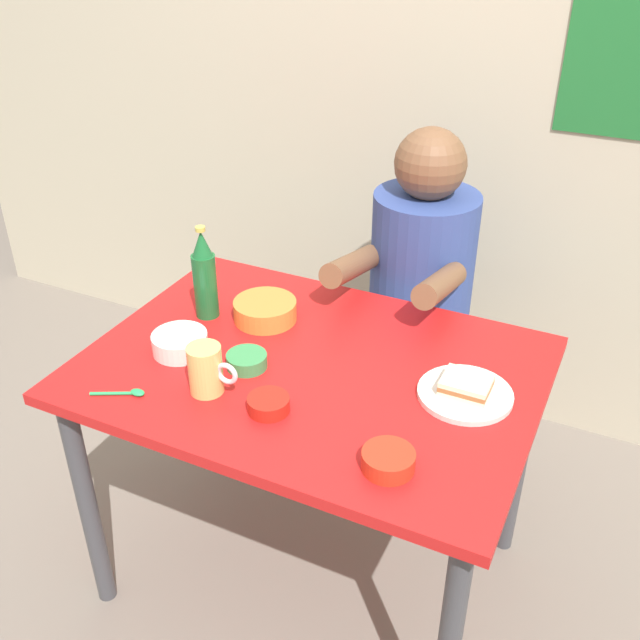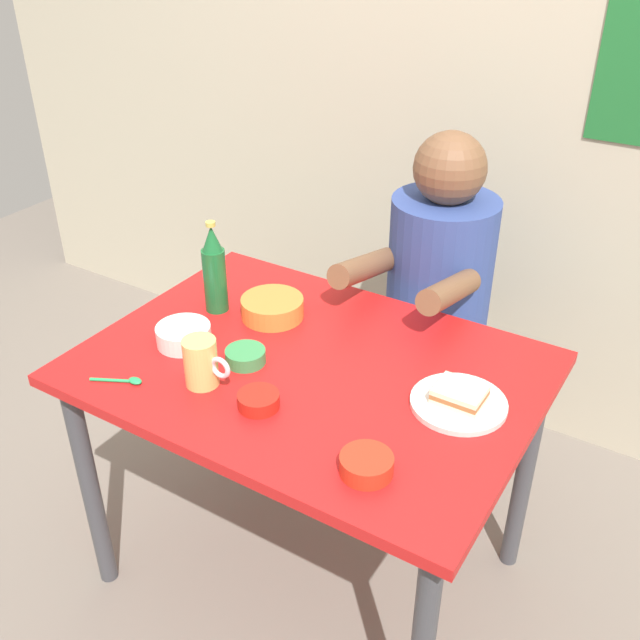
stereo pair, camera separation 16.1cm
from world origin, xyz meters
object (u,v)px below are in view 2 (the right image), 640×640
object	(u,v)px
beer_bottle	(214,271)
sauce_bowl_chili	(366,464)
person_seated	(439,265)
plate_orange	(459,403)
sandwich	(460,394)
stool	(430,375)
dining_table	(310,394)
beer_mug	(202,362)

from	to	relation	value
beer_bottle	sauce_bowl_chili	world-z (taller)	beer_bottle
person_seated	beer_bottle	xyz separation A→B (m)	(-0.43, -0.53, 0.09)
person_seated	plate_orange	xyz separation A→B (m)	(0.31, -0.58, -0.02)
sandwich	beer_bottle	xyz separation A→B (m)	(-0.74, 0.05, 0.09)
plate_orange	beer_bottle	xyz separation A→B (m)	(-0.74, 0.05, 0.11)
stool	plate_orange	bearing A→B (deg)	-62.75
stool	sauce_bowl_chili	world-z (taller)	sauce_bowl_chili
dining_table	stool	world-z (taller)	dining_table
sandwich	beer_mug	size ratio (longest dim) A/B	0.87
stool	sandwich	distance (m)	0.79
person_seated	sauce_bowl_chili	bearing A→B (deg)	-75.28
plate_orange	dining_table	bearing A→B (deg)	-174.42
sandwich	person_seated	bearing A→B (deg)	117.70
plate_orange	sandwich	world-z (taller)	sandwich
stool	beer_mug	distance (m)	0.98
stool	person_seated	world-z (taller)	person_seated
person_seated	sandwich	bearing A→B (deg)	-62.30
dining_table	sauce_bowl_chili	size ratio (longest dim) A/B	10.00
stool	sandwich	bearing A→B (deg)	-62.75
sandwich	sauce_bowl_chili	xyz separation A→B (m)	(-0.07, -0.30, -0.01)
person_seated	dining_table	bearing A→B (deg)	-96.61
plate_orange	beer_bottle	bearing A→B (deg)	175.83
plate_orange	sauce_bowl_chili	xyz separation A→B (m)	(-0.07, -0.30, 0.02)
beer_bottle	dining_table	bearing A→B (deg)	-14.12
sandwich	sauce_bowl_chili	world-z (taller)	sandwich
sandwich	beer_mug	world-z (taller)	beer_mug
dining_table	sandwich	world-z (taller)	sandwich
plate_orange	sauce_bowl_chili	distance (m)	0.31
stool	beer_bottle	distance (m)	0.86
person_seated	plate_orange	size ratio (longest dim) A/B	3.27
plate_orange	sauce_bowl_chili	bearing A→B (deg)	-103.82
dining_table	beer_mug	size ratio (longest dim) A/B	8.73
plate_orange	beer_mug	distance (m)	0.60
stool	beer_mug	bearing A→B (deg)	-106.11
person_seated	beer_mug	distance (m)	0.86
person_seated	beer_mug	bearing A→B (deg)	-106.31
stool	sauce_bowl_chili	distance (m)	1.01
dining_table	sauce_bowl_chili	bearing A→B (deg)	-40.94
person_seated	sauce_bowl_chili	size ratio (longest dim) A/B	6.54
dining_table	stool	distance (m)	0.70
sandwich	beer_bottle	distance (m)	0.74
dining_table	beer_mug	world-z (taller)	beer_mug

